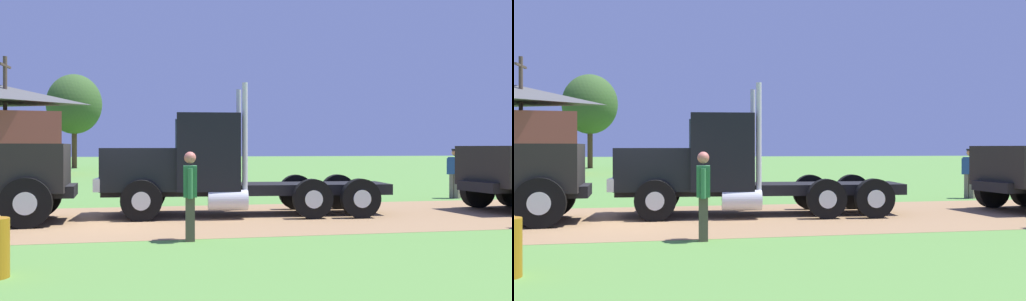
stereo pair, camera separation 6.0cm
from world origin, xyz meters
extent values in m
plane|color=#588A3C|center=(0.00, 0.00, 0.00)|extent=(200.00, 200.00, 0.00)
cube|color=#96724C|center=(0.00, 0.00, 0.00)|extent=(120.00, 6.69, 0.01)
cube|color=black|center=(3.79, 0.70, 0.70)|extent=(7.69, 2.23, 0.28)
cube|color=black|center=(0.97, 0.96, 1.25)|extent=(2.08, 2.19, 1.10)
cube|color=silver|center=(-0.03, 1.05, 0.88)|extent=(0.36, 2.22, 0.32)
cube|color=black|center=(2.71, 0.80, 1.69)|extent=(1.80, 2.45, 1.99)
cube|color=#2D3D4C|center=(1.90, 0.88, 2.09)|extent=(0.22, 1.92, 0.88)
cylinder|color=silver|center=(3.55, -0.19, 2.08)|extent=(0.14, 0.14, 2.77)
cylinder|color=silver|center=(3.71, 1.63, 2.08)|extent=(0.14, 0.14, 2.77)
cylinder|color=silver|center=(3.10, -0.25, 0.48)|extent=(1.04, 0.61, 0.52)
cylinder|color=black|center=(0.96, -0.20, 0.51)|extent=(1.04, 0.39, 1.01)
cylinder|color=silver|center=(0.94, -0.36, 0.51)|extent=(0.46, 0.08, 0.46)
cylinder|color=black|center=(1.17, 2.10, 0.51)|extent=(1.04, 0.39, 1.01)
cylinder|color=silver|center=(1.18, 2.26, 0.51)|extent=(0.46, 0.08, 0.46)
cylinder|color=black|center=(6.46, -0.70, 0.51)|extent=(1.04, 0.39, 1.01)
cylinder|color=silver|center=(6.45, -0.86, 0.51)|extent=(0.46, 0.08, 0.46)
cylinder|color=black|center=(6.68, 1.60, 0.51)|extent=(1.04, 0.39, 1.01)
cylinder|color=silver|center=(6.69, 1.76, 0.51)|extent=(0.46, 0.08, 0.46)
cylinder|color=black|center=(5.22, -0.59, 0.51)|extent=(1.04, 0.39, 1.01)
cylinder|color=silver|center=(5.21, -0.75, 0.51)|extent=(0.46, 0.08, 0.46)
cylinder|color=black|center=(5.43, 1.71, 0.51)|extent=(1.04, 0.39, 1.01)
cylinder|color=silver|center=(5.45, 1.87, 0.51)|extent=(0.46, 0.08, 0.46)
cylinder|color=black|center=(-1.59, -0.98, 0.57)|extent=(1.15, 0.32, 1.14)
cylinder|color=silver|center=(-1.59, -1.14, 0.57)|extent=(0.51, 0.05, 0.51)
cylinder|color=black|center=(-1.64, 1.22, 0.57)|extent=(1.15, 0.32, 1.14)
cylinder|color=silver|center=(-1.65, 1.38, 0.57)|extent=(0.51, 0.05, 0.51)
cylinder|color=black|center=(10.93, 1.09, 0.53)|extent=(1.08, 0.39, 1.06)
cylinder|color=silver|center=(10.91, 1.25, 0.53)|extent=(0.48, 0.08, 0.48)
cylinder|color=silver|center=(12.16, 1.35, 0.53)|extent=(0.48, 0.08, 0.48)
cube|color=#33723F|center=(1.83, -3.47, 1.16)|extent=(0.30, 0.45, 0.61)
sphere|color=#D26D5D|center=(1.83, -3.47, 1.62)|extent=(0.23, 0.23, 0.23)
cube|color=brown|center=(1.83, -3.56, 0.43)|extent=(0.19, 0.17, 0.86)
cube|color=brown|center=(1.84, -3.37, 0.43)|extent=(0.19, 0.17, 0.86)
cylinder|color=#33723F|center=(1.81, -3.73, 1.13)|extent=(0.10, 0.10, 0.58)
cylinder|color=#33723F|center=(1.86, -3.20, 1.13)|extent=(0.10, 0.10, 0.58)
cube|color=#264C8C|center=(12.00, 4.19, 1.16)|extent=(0.45, 0.50, 0.61)
sphere|color=#DA8D54|center=(12.00, 4.19, 1.62)|extent=(0.23, 0.23, 0.23)
cylinder|color=black|center=(12.00, 4.19, 1.73)|extent=(0.24, 0.24, 0.06)
cube|color=slate|center=(12.05, 4.11, 0.43)|extent=(0.24, 0.23, 0.86)
cube|color=slate|center=(11.95, 4.27, 0.43)|extent=(0.24, 0.23, 0.86)
cylinder|color=#264C8C|center=(12.14, 3.97, 1.13)|extent=(0.10, 0.10, 0.58)
cylinder|color=#264C8C|center=(11.86, 4.41, 1.13)|extent=(0.10, 0.10, 0.58)
cylinder|color=#4C3B30|center=(-7.26, 25.73, 3.84)|extent=(0.26, 0.26, 7.68)
cube|color=#4C3B30|center=(-7.26, 25.73, 7.08)|extent=(0.34, 2.20, 0.14)
cylinder|color=#513823|center=(-4.13, 38.46, 1.84)|extent=(0.44, 0.44, 3.67)
ellipsoid|color=#375926|center=(-4.13, 38.46, 5.55)|extent=(4.69, 4.69, 5.16)
camera|label=1|loc=(0.72, -15.02, 1.82)|focal=41.68mm
camera|label=2|loc=(0.78, -15.04, 1.82)|focal=41.68mm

